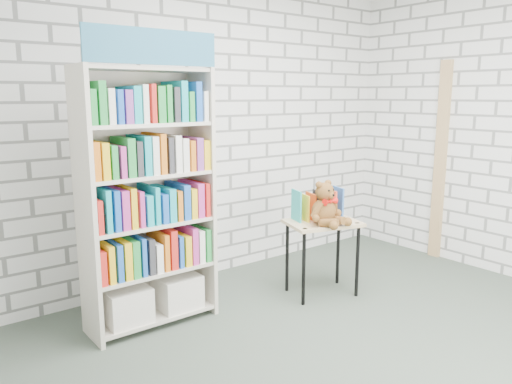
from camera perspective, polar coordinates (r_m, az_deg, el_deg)
ground at (r=3.69m, az=12.93°, el=-17.46°), size 4.50×4.50×0.00m
room_shell at (r=3.25m, az=14.30°, el=11.41°), size 4.52×4.02×2.81m
bookshelf at (r=3.80m, az=-12.29°, el=-0.59°), size 0.97×0.38×2.18m
display_table at (r=4.41m, az=7.61°, el=-4.52°), size 0.71×0.59×0.66m
table_books at (r=4.44m, az=7.06°, el=-1.45°), size 0.47×0.30×0.26m
teddy_bear at (r=4.26m, az=8.01°, el=-1.72°), size 0.35×0.32×0.38m
door_trim at (r=5.67m, az=20.31°, el=3.31°), size 0.05×0.12×2.10m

